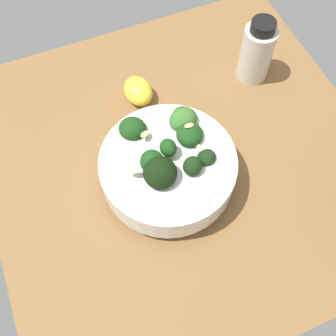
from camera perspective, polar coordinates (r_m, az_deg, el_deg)
The scene contains 4 objects.
ground_plane at distance 67.48cm, azimuth 1.95°, elevation 0.94°, with size 60.70×60.70×3.56cm, color brown.
bowl_of_broccoli at distance 60.16cm, azimuth 0.01°, elevation 0.39°, with size 19.93×19.93×11.03cm.
lemon_wedge at distance 71.10cm, azimuth -4.15°, elevation 10.60°, with size 6.03×4.61×3.78cm, color yellow.
bottle_short at distance 73.36cm, azimuth 12.19°, elevation 15.52°, with size 5.47×5.47×11.80cm.
Camera 1 is at (29.56, -14.66, 57.08)cm, focal length 43.98 mm.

